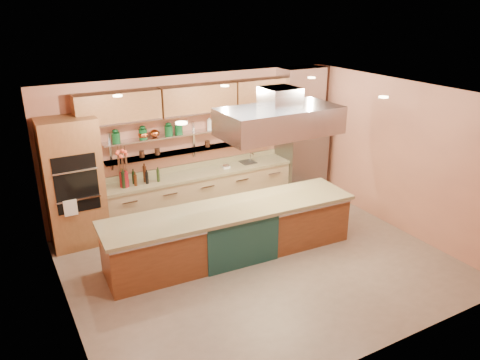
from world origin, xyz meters
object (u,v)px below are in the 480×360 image
island (232,232)px  copper_kettle (155,133)px  green_canister (179,129)px  refrigerator (301,149)px  flower_vase (124,179)px  kitchen_scale (226,166)px

island → copper_kettle: bearing=110.5°
copper_kettle → green_canister: bearing=0.0°
refrigerator → island: bearing=-147.6°
refrigerator → flower_vase: size_ratio=7.22×
island → copper_kettle: (-0.61, 1.89, 1.35)m
refrigerator → island: refrigerator is taller
copper_kettle → flower_vase: bearing=-162.7°
copper_kettle → green_canister: green_canister is taller
kitchen_scale → green_canister: (-0.89, 0.22, 0.83)m
refrigerator → copper_kettle: refrigerator is taller
copper_kettle → green_canister: 0.48m
refrigerator → green_canister: (-2.74, 0.23, 0.75)m
refrigerator → copper_kettle: size_ratio=11.60×
copper_kettle → island: bearing=-72.2°
island → flower_vase: flower_vase is taller
island → refrigerator: bearing=35.1°
refrigerator → flower_vase: refrigerator is taller
flower_vase → copper_kettle: copper_kettle is taller
island → copper_kettle: 2.40m
refrigerator → flower_vase: bearing=179.9°
island → kitchen_scale: bearing=68.1°
island → kitchen_scale: (0.77, 1.67, 0.53)m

